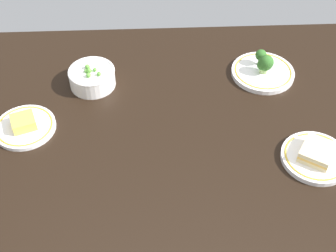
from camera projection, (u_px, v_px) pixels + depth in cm
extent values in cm
cube|color=black|center=(168.00, 136.00, 128.65)|extent=(136.22, 100.47, 4.00)
cylinder|color=white|center=(315.00, 158.00, 119.53)|extent=(17.90, 17.90, 1.42)
torus|color=gold|center=(316.00, 156.00, 119.02)|extent=(16.25, 16.25, 0.50)
cube|color=beige|center=(316.00, 155.00, 118.58)|extent=(11.30, 11.55, 1.20)
cube|color=#E5B24C|center=(317.00, 152.00, 117.86)|extent=(11.30, 11.55, 0.80)
cube|color=beige|center=(318.00, 150.00, 117.14)|extent=(11.30, 11.55, 1.20)
cylinder|color=white|center=(92.00, 78.00, 138.91)|extent=(13.91, 13.91, 5.33)
torus|color=white|center=(91.00, 71.00, 136.99)|extent=(14.15, 14.15, 0.80)
sphere|color=#599E38|center=(89.00, 75.00, 134.57)|extent=(1.50, 1.50, 1.50)
sphere|color=#599E38|center=(87.00, 67.00, 137.22)|extent=(1.54, 1.54, 1.54)
sphere|color=#599E38|center=(95.00, 70.00, 136.58)|extent=(1.16, 1.16, 1.16)
sphere|color=#599E38|center=(86.00, 71.00, 136.20)|extent=(1.10, 1.10, 1.10)
sphere|color=#599E38|center=(89.00, 70.00, 136.01)|extent=(1.54, 1.54, 1.54)
sphere|color=#599E38|center=(99.00, 74.00, 135.11)|extent=(1.28, 1.28, 1.28)
cylinder|color=white|center=(25.00, 127.00, 127.36)|extent=(17.07, 17.07, 1.22)
torus|color=gold|center=(25.00, 126.00, 126.92)|extent=(15.53, 15.53, 0.50)
cube|color=#F2D14C|center=(23.00, 122.00, 125.87)|extent=(8.10, 8.03, 2.92)
cylinder|color=white|center=(263.00, 73.00, 143.67)|extent=(19.68, 19.68, 1.52)
torus|color=gold|center=(263.00, 71.00, 143.12)|extent=(17.82, 17.82, 0.50)
cylinder|color=#9EBC72|center=(265.00, 70.00, 141.55)|extent=(1.62, 1.62, 2.36)
sphere|color=#2D6023|center=(266.00, 62.00, 139.45)|extent=(4.64, 4.64, 4.64)
cylinder|color=#9EBC72|center=(261.00, 71.00, 141.72)|extent=(1.16, 1.16, 1.86)
sphere|color=#2D6023|center=(262.00, 65.00, 140.15)|extent=(3.32, 3.32, 3.32)
cylinder|color=#9EBC72|center=(264.00, 70.00, 141.69)|extent=(1.62, 1.62, 1.97)
sphere|color=#2D6023|center=(265.00, 63.00, 139.72)|extent=(4.64, 4.64, 4.64)
cylinder|color=#9EBC72|center=(260.00, 61.00, 144.59)|extent=(1.24, 1.24, 2.29)
sphere|color=#2D6023|center=(261.00, 55.00, 142.81)|extent=(3.54, 3.54, 3.54)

